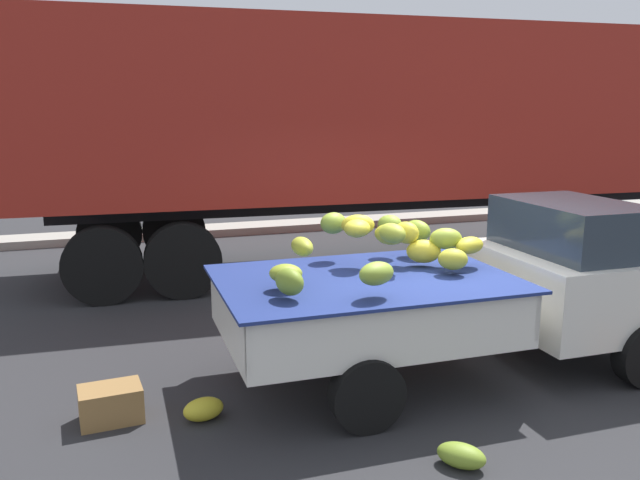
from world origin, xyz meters
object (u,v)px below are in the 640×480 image
object	(u,v)px
semi_trailer	(389,114)
produce_crate	(111,404)
pickup_truck	(535,280)
fallen_banana_bunch_near_tailgate	(203,409)
fallen_banana_bunch_by_wheel	(461,456)

from	to	relation	value
semi_trailer	produce_crate	size ratio (longest dim) A/B	23.29
pickup_truck	semi_trailer	distance (m)	4.86
fallen_banana_bunch_near_tailgate	fallen_banana_bunch_by_wheel	bearing A→B (deg)	-38.14
semi_trailer	produce_crate	distance (m)	6.92
fallen_banana_bunch_by_wheel	produce_crate	distance (m)	2.96
pickup_truck	produce_crate	size ratio (longest dim) A/B	9.43
semi_trailer	fallen_banana_bunch_near_tailgate	distance (m)	6.63
pickup_truck	fallen_banana_bunch_near_tailgate	world-z (taller)	pickup_truck
fallen_banana_bunch_near_tailgate	fallen_banana_bunch_by_wheel	distance (m)	2.20
fallen_banana_bunch_near_tailgate	fallen_banana_bunch_by_wheel	xyz separation A→B (m)	(1.73, -1.36, -0.01)
fallen_banana_bunch_near_tailgate	fallen_banana_bunch_by_wheel	size ratio (longest dim) A/B	0.95
pickup_truck	fallen_banana_bunch_by_wheel	distance (m)	2.52
pickup_truck	semi_trailer	world-z (taller)	semi_trailer
fallen_banana_bunch_near_tailgate	fallen_banana_bunch_by_wheel	world-z (taller)	fallen_banana_bunch_near_tailgate
semi_trailer	fallen_banana_bunch_by_wheel	distance (m)	6.96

